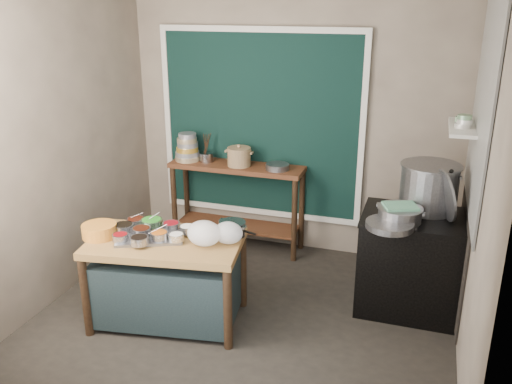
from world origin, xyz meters
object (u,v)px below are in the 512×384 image
(prep_table, at_px, (168,281))
(yellow_basin, at_px, (99,231))
(stove_block, at_px, (413,264))
(stock_pot, at_px, (429,187))
(saucepan, at_px, (232,229))
(back_counter, at_px, (237,206))
(utensil_cup, at_px, (207,157))
(steamer, at_px, (400,214))
(ceramic_crock, at_px, (239,158))
(condiment_tray, at_px, (150,236))

(prep_table, distance_m, yellow_basin, 0.70)
(prep_table, distance_m, stove_block, 2.13)
(prep_table, height_order, stock_pot, stock_pot)
(saucepan, height_order, stock_pot, stock_pot)
(back_counter, bearing_deg, stove_block, -21.02)
(utensil_cup, bearing_deg, steamer, -23.23)
(saucepan, xyz_separation_m, utensil_cup, (-0.79, 1.34, 0.19))
(prep_table, relative_size, saucepan, 5.49)
(ceramic_crock, bearing_deg, condiment_tray, -98.74)
(condiment_tray, distance_m, saucepan, 0.69)
(condiment_tray, xyz_separation_m, saucepan, (0.64, 0.24, 0.05))
(prep_table, bearing_deg, stove_block, 14.40)
(back_counter, relative_size, stock_pot, 2.76)
(back_counter, xyz_separation_m, steamer, (1.76, -0.89, 0.47))
(yellow_basin, distance_m, stock_pot, 2.82)
(condiment_tray, relative_size, yellow_basin, 1.89)
(condiment_tray, bearing_deg, prep_table, -5.84)
(stove_block, xyz_separation_m, ceramic_crock, (-1.86, 0.70, 0.61))
(stove_block, relative_size, yellow_basin, 3.15)
(prep_table, xyz_separation_m, back_counter, (0.05, 1.58, 0.10))
(back_counter, relative_size, saucepan, 6.37)
(condiment_tray, bearing_deg, saucepan, 20.86)
(condiment_tray, distance_m, ceramic_crock, 1.57)
(utensil_cup, bearing_deg, stock_pot, -13.54)
(stove_block, relative_size, ceramic_crock, 3.41)
(prep_table, height_order, stove_block, stove_block)
(stove_block, bearing_deg, steamer, -132.14)
(condiment_tray, bearing_deg, steamer, 19.10)
(back_counter, relative_size, steamer, 3.82)
(saucepan, distance_m, steamer, 1.39)
(saucepan, bearing_deg, prep_table, -133.29)
(back_counter, height_order, condiment_tray, back_counter)
(stove_block, xyz_separation_m, condiment_tray, (-2.10, -0.84, 0.34))
(stock_pot, height_order, steamer, stock_pot)
(condiment_tray, distance_m, steamer, 2.07)
(prep_table, height_order, saucepan, saucepan)
(utensil_cup, distance_m, steamer, 2.29)
(saucepan, distance_m, stock_pot, 1.73)
(back_counter, bearing_deg, yellow_basin, -109.49)
(yellow_basin, distance_m, utensil_cup, 1.73)
(yellow_basin, bearing_deg, stock_pot, 24.09)
(back_counter, height_order, yellow_basin, back_counter)
(condiment_tray, relative_size, ceramic_crock, 2.05)
(stove_block, bearing_deg, saucepan, -157.90)
(prep_table, relative_size, utensil_cup, 7.84)
(saucepan, xyz_separation_m, stock_pot, (1.52, 0.78, 0.27))
(stock_pot, xyz_separation_m, steamer, (-0.21, -0.35, -0.14))
(condiment_tray, bearing_deg, ceramic_crock, 81.26)
(saucepan, xyz_separation_m, steamer, (1.31, 0.43, 0.13))
(prep_table, height_order, ceramic_crock, ceramic_crock)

